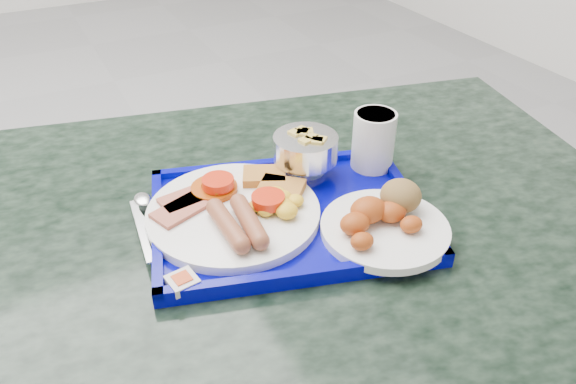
% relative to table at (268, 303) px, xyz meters
% --- Properties ---
extents(floor, '(6.00, 6.00, 0.00)m').
position_rel_table_xyz_m(floor, '(-0.49, 1.13, -0.56)').
color(floor, gray).
rests_on(floor, ground).
extents(table, '(1.36, 1.05, 0.76)m').
position_rel_table_xyz_m(table, '(0.00, 0.00, 0.00)').
color(table, slate).
rests_on(table, floor).
extents(tray, '(0.47, 0.40, 0.02)m').
position_rel_table_xyz_m(tray, '(0.02, -0.03, 0.20)').
color(tray, '#03039C').
rests_on(tray, table).
extents(main_plate, '(0.26, 0.26, 0.04)m').
position_rel_table_xyz_m(main_plate, '(-0.04, -0.00, 0.22)').
color(main_plate, white).
rests_on(main_plate, tray).
extents(bread_plate, '(0.19, 0.19, 0.06)m').
position_rel_table_xyz_m(bread_plate, '(0.13, -0.13, 0.23)').
color(bread_plate, white).
rests_on(bread_plate, tray).
extents(fruit_bowl, '(0.11, 0.11, 0.07)m').
position_rel_table_xyz_m(fruit_bowl, '(0.10, 0.06, 0.26)').
color(fruit_bowl, silver).
rests_on(fruit_bowl, tray).
extents(juice_cup, '(0.07, 0.07, 0.10)m').
position_rel_table_xyz_m(juice_cup, '(0.22, 0.03, 0.26)').
color(juice_cup, white).
rests_on(juice_cup, tray).
extents(spoon, '(0.04, 0.16, 0.01)m').
position_rel_table_xyz_m(spoon, '(-0.17, 0.08, 0.21)').
color(spoon, silver).
rests_on(spoon, tray).
extents(knife, '(0.02, 0.16, 0.00)m').
position_rel_table_xyz_m(knife, '(-0.19, 0.03, 0.21)').
color(knife, silver).
rests_on(knife, tray).
extents(jam_packet, '(0.04, 0.04, 0.01)m').
position_rel_table_xyz_m(jam_packet, '(-0.17, -0.11, 0.22)').
color(jam_packet, silver).
rests_on(jam_packet, tray).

